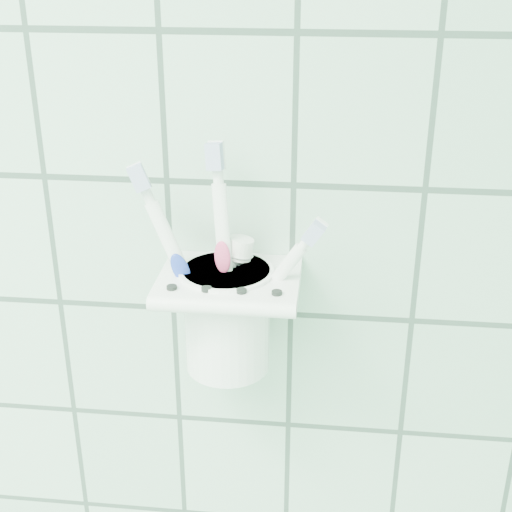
{
  "coord_description": "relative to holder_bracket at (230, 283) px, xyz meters",
  "views": [
    {
      "loc": [
        0.76,
        0.57,
        1.6
      ],
      "look_at": [
        0.7,
        1.1,
        1.36
      ],
      "focal_mm": 50.0,
      "sensor_mm": 36.0,
      "label": 1
    }
  ],
  "objects": [
    {
      "name": "toothbrush_blue",
      "position": [
        0.0,
        -0.01,
        0.02
      ],
      "size": [
        0.03,
        0.03,
        0.22
      ],
      "rotation": [
        -0.09,
        -0.08,
        -0.13
      ],
      "color": "white",
      "rests_on": "cup"
    },
    {
      "name": "holder_bracket",
      "position": [
        0.0,
        0.0,
        0.0
      ],
      "size": [
        0.13,
        0.11,
        0.04
      ],
      "color": "white",
      "rests_on": "wall_back"
    },
    {
      "name": "toothbrush_pink",
      "position": [
        -0.0,
        -0.01,
        0.02
      ],
      "size": [
        0.08,
        0.03,
        0.21
      ],
      "rotation": [
        -0.18,
        -0.36,
        0.28
      ],
      "color": "white",
      "rests_on": "cup"
    },
    {
      "name": "toothpaste_tube",
      "position": [
        -0.01,
        0.01,
        -0.01
      ],
      "size": [
        0.05,
        0.04,
        0.13
      ],
      "rotation": [
        0.03,
        0.18,
        0.41
      ],
      "color": "silver",
      "rests_on": "cup"
    },
    {
      "name": "toothbrush_orange",
      "position": [
        -0.01,
        0.02,
        0.01
      ],
      "size": [
        0.09,
        0.04,
        0.18
      ],
      "rotation": [
        0.12,
        0.58,
        -0.16
      ],
      "color": "white",
      "rests_on": "cup"
    },
    {
      "name": "cup",
      "position": [
        -0.0,
        0.0,
        -0.04
      ],
      "size": [
        0.09,
        0.09,
        0.1
      ],
      "color": "white",
      "rests_on": "holder_bracket"
    }
  ]
}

